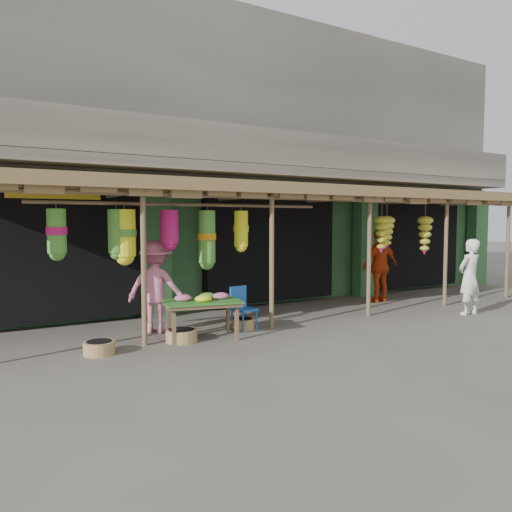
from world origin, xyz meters
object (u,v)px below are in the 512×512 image
flower_table (203,303)px  person_front (469,277)px  blue_chair (242,305)px  person_vendor (380,265)px  person_shopper (156,287)px

flower_table → person_front: 6.06m
blue_chair → person_front: size_ratio=0.49×
person_front → person_vendor: person_vendor is taller
blue_chair → person_shopper: bearing=148.8°
blue_chair → person_vendor: 4.71m
flower_table → person_vendor: 5.72m
flower_table → blue_chair: size_ratio=1.77×
person_shopper → person_vendor: bearing=-137.3°
blue_chair → person_front: (5.01, -1.28, 0.38)m
blue_chair → person_shopper: (-1.49, 0.57, 0.40)m
person_front → blue_chair: bearing=-15.6°
blue_chair → flower_table: bearing=-171.3°
flower_table → blue_chair: bearing=30.9°
person_front → person_shopper: bearing=-17.2°
person_vendor → person_shopper: (-6.07, -0.42, -0.08)m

